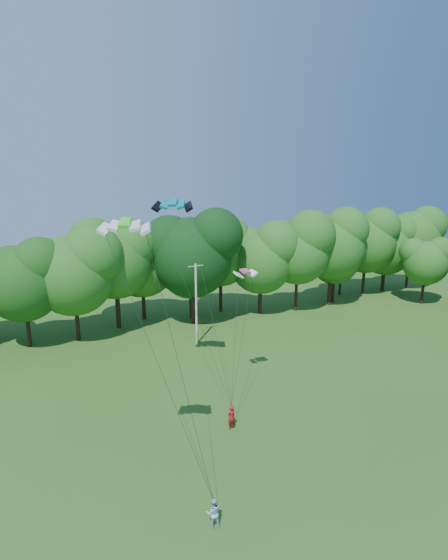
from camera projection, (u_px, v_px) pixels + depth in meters
name	position (u px, v px, depth m)	size (l,w,h in m)	color
utility_pole	(196.00, 304.00, 46.83)	(1.77, 0.43, 8.94)	silver
kite_flyer_left	(231.00, 417.00, 31.62)	(0.67, 0.44, 1.84)	#AD161B
kite_flyer_right	(213.00, 512.00, 22.84)	(0.80, 0.63, 1.65)	#AACEED
kite_teal	(173.00, 202.00, 34.64)	(3.37, 2.54, 0.68)	#047A93
kite_green	(125.00, 223.00, 21.42)	(2.75, 1.99, 0.45)	#35E121
kite_pink	(245.00, 271.00, 35.00)	(1.92, 1.03, 0.29)	#CE3975
tree_back_center	(192.00, 246.00, 52.24)	(10.66, 10.66, 15.51)	#332514
tree_back_east	(335.00, 256.00, 62.14)	(7.51, 7.51, 10.92)	#342414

